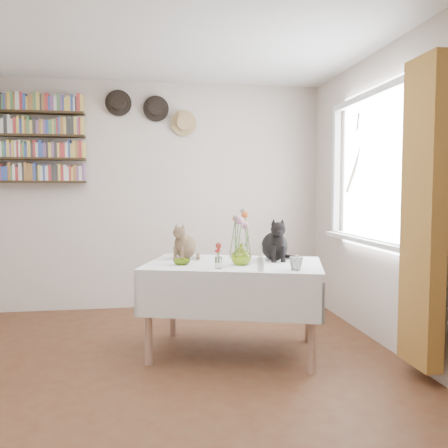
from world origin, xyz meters
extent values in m
cube|color=brown|center=(0.00, 0.00, -0.02)|extent=(4.04, 4.54, 0.04)
cube|color=beige|center=(0.00, 2.27, 1.25)|extent=(4.04, 0.04, 2.54)
cube|color=beige|center=(0.00, -2.27, 1.25)|extent=(4.04, 0.04, 2.54)
cube|color=beige|center=(2.02, 0.00, 1.25)|extent=(0.04, 4.54, 2.54)
cube|color=white|center=(1.97, 0.80, 1.50)|extent=(0.01, 1.40, 1.20)
cube|color=white|center=(1.97, 0.80, 2.13)|extent=(0.06, 1.52, 0.06)
cube|color=white|center=(1.97, 0.80, 0.87)|extent=(0.06, 1.52, 0.06)
cube|color=white|center=(1.97, 0.07, 1.50)|extent=(0.06, 0.06, 1.20)
cube|color=white|center=(1.97, 1.53, 1.50)|extent=(0.06, 0.06, 1.20)
cube|color=white|center=(1.94, 0.80, 0.87)|extent=(0.12, 1.50, 0.04)
cube|color=brown|center=(1.90, -0.12, 1.15)|extent=(0.12, 0.38, 2.10)
cube|color=white|center=(0.73, 0.61, 0.70)|extent=(1.57, 1.25, 0.06)
cylinder|color=tan|center=(0.05, 0.45, 0.34)|extent=(0.06, 0.06, 0.67)
cylinder|color=tan|center=(1.20, 0.09, 0.34)|extent=(0.06, 0.06, 0.67)
cylinder|color=tan|center=(0.26, 1.13, 0.34)|extent=(0.06, 0.06, 0.67)
cylinder|color=tan|center=(1.41, 0.77, 0.34)|extent=(0.06, 0.06, 0.67)
imported|color=#B2D139|center=(0.76, 0.49, 0.82)|extent=(0.18, 0.18, 0.17)
imported|color=#B2D139|center=(0.31, 0.58, 0.75)|extent=(0.19, 0.19, 0.04)
imported|color=white|center=(1.10, 0.18, 0.78)|extent=(0.14, 0.14, 0.10)
cylinder|color=white|center=(0.85, 0.20, 0.78)|extent=(0.05, 0.05, 0.10)
cylinder|color=white|center=(0.85, 0.20, 0.87)|extent=(0.02, 0.02, 0.08)
cylinder|color=white|center=(0.56, 0.35, 0.78)|extent=(0.05, 0.05, 0.09)
cone|color=white|center=(1.17, 0.37, 0.76)|extent=(0.05, 0.05, 0.06)
sphere|color=beige|center=(1.17, 0.37, 0.81)|extent=(0.03, 0.03, 0.03)
cylinder|color=#4C7233|center=(0.73, 0.50, 0.93)|extent=(0.01, 0.01, 0.30)
sphere|color=#DE95BB|center=(0.73, 0.50, 1.08)|extent=(0.07, 0.07, 0.07)
cylinder|color=#4C7233|center=(0.80, 0.47, 0.91)|extent=(0.01, 0.01, 0.26)
sphere|color=#DE95BB|center=(0.80, 0.47, 1.04)|extent=(0.06, 0.06, 0.06)
cylinder|color=#4C7233|center=(0.82, 0.52, 0.95)|extent=(0.01, 0.01, 0.34)
sphere|color=#CF6123|center=(0.82, 0.52, 1.12)|extent=(0.06, 0.06, 0.06)
cylinder|color=#4C7233|center=(0.70, 0.53, 0.94)|extent=(0.01, 0.01, 0.31)
sphere|color=#CF6123|center=(0.70, 0.53, 1.09)|extent=(0.05, 0.05, 0.05)
cylinder|color=#4C7233|center=(0.76, 0.54, 0.97)|extent=(0.01, 0.01, 0.37)
sphere|color=#999E93|center=(0.76, 0.54, 1.15)|extent=(0.04, 0.04, 0.04)
cylinder|color=#4C7233|center=(0.71, 0.46, 0.95)|extent=(0.01, 0.01, 0.33)
sphere|color=#999E93|center=(0.71, 0.46, 1.11)|extent=(0.04, 0.04, 0.04)
cube|color=#322413|center=(-1.10, 2.16, 1.40)|extent=(1.00, 0.16, 0.02)
cube|color=#322413|center=(-1.10, 2.16, 1.64)|extent=(1.00, 0.16, 0.02)
cube|color=#322413|center=(-1.10, 2.16, 1.88)|extent=(1.00, 0.16, 0.02)
cube|color=#322413|center=(-1.10, 2.16, 2.12)|extent=(1.00, 0.16, 0.02)
cylinder|color=black|center=(-0.25, 2.21, 2.25)|extent=(0.28, 0.02, 0.28)
cylinder|color=black|center=(-0.25, 2.17, 2.25)|extent=(0.16, 0.08, 0.16)
cylinder|color=black|center=(0.15, 2.21, 2.20)|extent=(0.28, 0.02, 0.28)
cylinder|color=black|center=(0.15, 2.17, 2.20)|extent=(0.16, 0.08, 0.16)
cylinder|color=tan|center=(0.45, 2.21, 2.05)|extent=(0.28, 0.02, 0.28)
cylinder|color=tan|center=(0.45, 2.17, 2.05)|extent=(0.16, 0.08, 0.16)
camera|label=1|loc=(0.05, -3.08, 1.30)|focal=38.00mm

